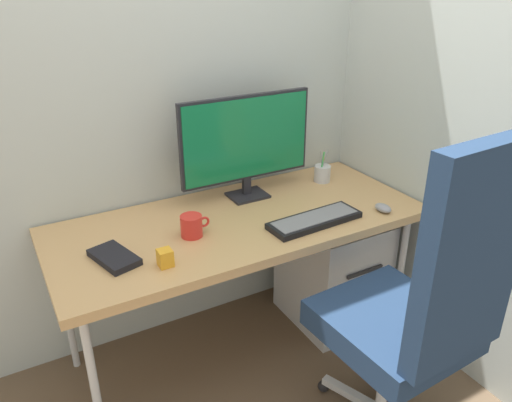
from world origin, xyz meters
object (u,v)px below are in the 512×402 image
at_px(pen_holder, 322,173).
at_px(desk_clamp_accessory, 165,258).
at_px(office_chair, 422,305).
at_px(filing_cabinet, 332,269).
at_px(keyboard, 315,220).
at_px(monitor, 246,141).
at_px(notebook, 114,257).
at_px(coffee_mug, 192,226).
at_px(mouse, 383,208).

height_order(pen_holder, desk_clamp_accessory, pen_holder).
bearing_deg(office_chair, pen_holder, 73.98).
distance_m(filing_cabinet, desk_clamp_accessory, 1.05).
distance_m(office_chair, keyboard, 0.59).
height_order(monitor, desk_clamp_accessory, monitor).
relative_size(keyboard, pen_holder, 2.49).
relative_size(notebook, coffee_mug, 1.66).
xyz_separation_m(office_chair, desk_clamp_accessory, (-0.69, 0.57, 0.08)).
xyz_separation_m(office_chair, mouse, (0.30, 0.52, 0.07)).
relative_size(coffee_mug, desk_clamp_accessory, 1.90).
xyz_separation_m(notebook, desk_clamp_accessory, (0.15, -0.13, 0.02)).
xyz_separation_m(office_chair, keyboard, (-0.03, 0.58, 0.07)).
bearing_deg(monitor, pen_holder, -4.06).
distance_m(filing_cabinet, notebook, 1.16).
height_order(filing_cabinet, coffee_mug, coffee_mug).
bearing_deg(coffee_mug, keyboard, -16.89).
relative_size(office_chair, coffee_mug, 10.37).
xyz_separation_m(keyboard, notebook, (-0.81, 0.12, -0.00)).
bearing_deg(office_chair, notebook, 140.22).
height_order(filing_cabinet, keyboard, keyboard).
bearing_deg(pen_holder, monitor, 175.94).
relative_size(office_chair, pen_holder, 7.55).
xyz_separation_m(pen_holder, coffee_mug, (-0.79, -0.21, 0.00)).
distance_m(filing_cabinet, pen_holder, 0.49).
bearing_deg(monitor, mouse, -45.08).
bearing_deg(desk_clamp_accessory, notebook, 140.11).
xyz_separation_m(coffee_mug, desk_clamp_accessory, (-0.17, -0.16, -0.01)).
distance_m(monitor, notebook, 0.79).
bearing_deg(monitor, desk_clamp_accessory, -144.11).
bearing_deg(notebook, coffee_mug, -9.86).
distance_m(keyboard, desk_clamp_accessory, 0.66).
bearing_deg(notebook, office_chair, -55.39).
distance_m(keyboard, coffee_mug, 0.51).
distance_m(filing_cabinet, keyboard, 0.54).
bearing_deg(pen_holder, coffee_mug, -165.36).
relative_size(filing_cabinet, monitor, 0.90).
height_order(filing_cabinet, pen_holder, pen_holder).
relative_size(pen_holder, desk_clamp_accessory, 2.60).
height_order(mouse, pen_holder, pen_holder).
height_order(monitor, mouse, monitor).
bearing_deg(notebook, mouse, -24.35).
height_order(keyboard, desk_clamp_accessory, desk_clamp_accessory).
bearing_deg(coffee_mug, pen_holder, 14.64).
height_order(monitor, coffee_mug, monitor).
height_order(filing_cabinet, desk_clamp_accessory, desk_clamp_accessory).
relative_size(pen_holder, coffee_mug, 1.37).
bearing_deg(filing_cabinet, monitor, 153.17).
distance_m(mouse, notebook, 1.15).
bearing_deg(filing_cabinet, keyboard, -145.06).
relative_size(filing_cabinet, notebook, 2.83).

